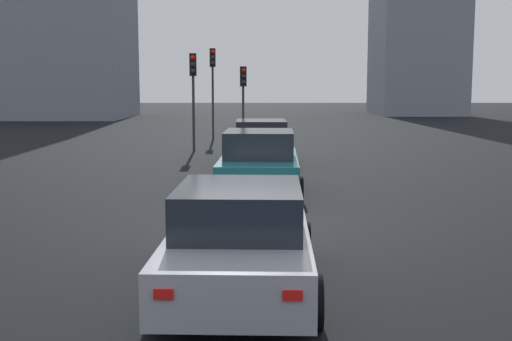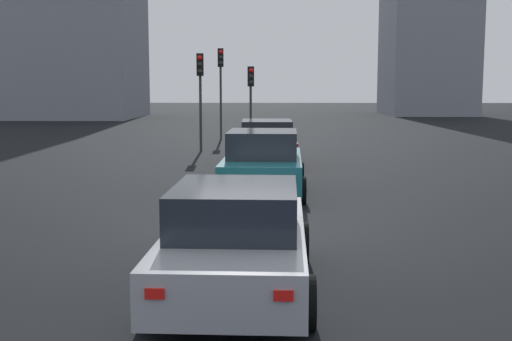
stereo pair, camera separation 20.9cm
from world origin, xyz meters
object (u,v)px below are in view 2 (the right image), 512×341
Objects in this scene: car_red_lead at (267,143)px; car_teal_second at (263,164)px; traffic_light_near_left at (221,74)px; car_silver_third at (236,239)px; traffic_light_far_left at (251,88)px; traffic_light_near_right at (200,81)px.

car_teal_second is at bearing 178.48° from car_red_lead.
car_red_lead is 10.75m from traffic_light_near_left.
traffic_light_near_left is at bearing 9.58° from car_teal_second.
traffic_light_far_left is (21.83, 0.40, 1.83)m from car_silver_third.
traffic_light_near_left is (16.41, 2.23, 2.41)m from car_teal_second.
traffic_light_near_right is (4.28, 2.71, 2.11)m from car_red_lead.
traffic_light_near_left is 1.27× the size of traffic_light_far_left.
car_red_lead is 5.48m from traffic_light_near_right.
car_red_lead is at bearing 0.25° from car_silver_third.
car_teal_second is 16.74m from traffic_light_near_left.
car_red_lead is at bearing 28.56° from traffic_light_near_right.
traffic_light_near_left reaches higher than car_red_lead.
traffic_light_near_right reaches higher than car_teal_second.
traffic_light_near_right is (10.47, 2.63, 2.08)m from car_teal_second.
traffic_light_near_left is at bearing 11.92° from car_red_lead.
traffic_light_near_left is at bearing 6.27° from car_silver_third.
car_teal_second is 1.32× the size of traffic_light_far_left.
traffic_light_near_left reaches higher than car_silver_third.
car_teal_second is at bearing -0.33° from car_silver_third.
car_red_lead is 6.20m from car_teal_second.
traffic_light_near_left reaches higher than traffic_light_far_left.
car_teal_second is at bearing 0.91° from traffic_light_near_left.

